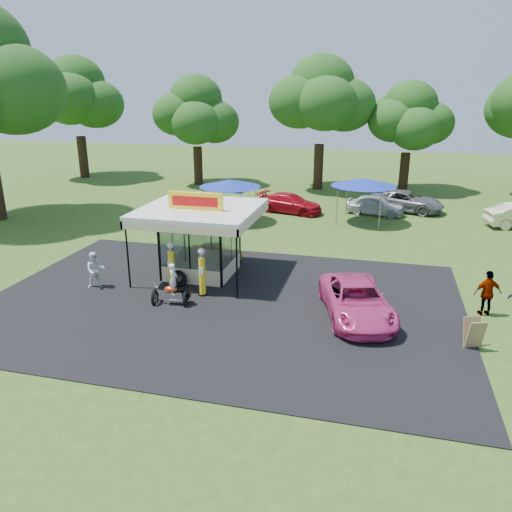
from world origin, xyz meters
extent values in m
plane|color=#2F531A|center=(0.00, 0.00, 0.00)|extent=(120.00, 120.00, 0.00)
cube|color=black|center=(0.00, 2.00, 0.02)|extent=(20.00, 14.00, 0.04)
cube|color=white|center=(-2.00, 5.00, 0.03)|extent=(3.00, 3.00, 0.06)
cube|color=white|center=(-2.00, 5.00, 3.29)|extent=(5.40, 5.40, 0.18)
cube|color=yellow|center=(-2.00, 4.50, 3.78)|extent=(2.60, 0.25, 0.80)
cube|color=red|center=(-2.00, 4.37, 3.78)|extent=(2.21, 0.02, 0.45)
cylinder|color=black|center=(-4.55, 2.45, 1.60)|extent=(0.08, 0.08, 3.20)
cylinder|color=black|center=(0.55, 2.45, 1.60)|extent=(0.08, 0.08, 3.20)
cylinder|color=black|center=(-2.63, 2.83, 0.05)|extent=(0.42, 0.42, 0.10)
cylinder|color=yellow|center=(-2.63, 2.83, 0.96)|extent=(0.29, 0.29, 1.73)
cylinder|color=silver|center=(-2.63, 2.83, 1.92)|extent=(0.19, 0.19, 0.19)
sphere|color=white|center=(-2.63, 2.83, 2.11)|extent=(0.31, 0.31, 0.31)
cube|color=white|center=(-2.63, 2.65, 1.25)|extent=(0.21, 0.02, 0.29)
cylinder|color=black|center=(-1.03, 2.46, 0.05)|extent=(0.41, 0.41, 0.09)
cylinder|color=yellow|center=(-1.03, 2.46, 0.94)|extent=(0.28, 0.28, 1.69)
cylinder|color=silver|center=(-1.03, 2.46, 1.88)|extent=(0.19, 0.19, 0.19)
sphere|color=white|center=(-1.03, 2.46, 2.06)|extent=(0.30, 0.30, 0.30)
cube|color=white|center=(-1.03, 2.29, 1.22)|extent=(0.21, 0.02, 0.28)
torus|color=black|center=(-2.69, 1.12, 0.31)|extent=(0.25, 0.77, 0.75)
torus|color=black|center=(-1.36, 1.31, 0.31)|extent=(0.25, 0.77, 0.75)
cube|color=silver|center=(-1.98, 1.22, 0.45)|extent=(0.52, 0.32, 0.27)
ellipsoid|color=red|center=(-1.98, 1.22, 0.70)|extent=(0.58, 0.32, 0.27)
cube|color=black|center=(-1.67, 1.27, 0.65)|extent=(0.52, 0.30, 0.09)
cube|color=black|center=(-1.33, 1.31, 0.49)|extent=(0.35, 0.35, 0.25)
cylinder|color=silver|center=(-2.56, 1.14, 0.63)|extent=(0.40, 0.11, 0.80)
cylinder|color=silver|center=(-2.43, 1.16, 0.94)|extent=(0.12, 0.54, 0.04)
sphere|color=silver|center=(-2.58, 1.14, 0.76)|extent=(0.14, 0.14, 0.14)
imported|color=white|center=(-1.85, 1.24, 1.17)|extent=(0.39, 0.53, 1.35)
torus|color=black|center=(-2.42, 3.19, 0.36)|extent=(0.76, 0.42, 0.75)
torus|color=black|center=(-2.55, 3.34, 0.36)|extent=(0.74, 0.39, 0.75)
cube|color=#593819|center=(9.79, 0.27, 0.56)|extent=(0.67, 0.47, 1.10)
cube|color=#593819|center=(9.79, 0.54, 0.56)|extent=(0.67, 0.47, 1.10)
imported|color=yellow|center=(-2.00, 7.20, 0.48)|extent=(2.82, 1.13, 0.96)
imported|color=#D93A81|center=(5.65, 1.94, 0.71)|extent=(3.70, 5.59, 1.43)
imported|color=white|center=(-6.07, 2.14, 0.86)|extent=(1.05, 1.01, 1.71)
imported|color=gray|center=(10.68, 3.43, 0.94)|extent=(1.19, 0.74, 1.88)
imported|color=white|center=(-7.30, 16.63, 0.68)|extent=(4.12, 1.46, 1.36)
imported|color=#AD0D19|center=(-0.19, 18.76, 0.70)|extent=(5.15, 3.10, 1.40)
imported|color=silver|center=(5.86, 19.67, 0.70)|extent=(4.36, 2.45, 1.40)
imported|color=slate|center=(8.08, 21.37, 0.75)|extent=(5.91, 4.07, 1.50)
cylinder|color=gray|center=(-5.01, 16.52, 1.15)|extent=(0.06, 0.06, 2.30)
cylinder|color=gray|center=(-2.33, 16.52, 1.15)|extent=(0.06, 0.06, 2.30)
cylinder|color=gray|center=(-5.01, 13.84, 1.15)|extent=(0.06, 0.06, 2.30)
cylinder|color=gray|center=(-2.33, 13.84, 1.15)|extent=(0.06, 0.06, 2.30)
cube|color=#182CA1|center=(-3.67, 15.18, 2.36)|extent=(2.88, 2.88, 0.12)
cone|color=#182CA1|center=(-3.67, 15.18, 2.66)|extent=(4.15, 4.15, 0.48)
cylinder|color=gray|center=(3.65, 18.54, 1.20)|extent=(0.06, 0.06, 2.40)
cylinder|color=gray|center=(6.46, 18.54, 1.20)|extent=(0.06, 0.06, 2.40)
cylinder|color=gray|center=(3.65, 15.74, 1.20)|extent=(0.06, 0.06, 2.40)
cylinder|color=gray|center=(6.46, 15.74, 1.20)|extent=(0.06, 0.06, 2.40)
cube|color=#182CA1|center=(5.05, 17.14, 2.47)|extent=(3.01, 3.01, 0.12)
cone|color=#182CA1|center=(5.05, 17.14, 2.78)|extent=(4.33, 4.33, 0.50)
cylinder|color=black|center=(-23.57, 28.76, 2.06)|extent=(0.93, 0.93, 4.13)
ellipsoid|color=#1E4C15|center=(-23.57, 28.76, 7.37)|extent=(9.75, 9.75, 8.35)
cylinder|color=black|center=(-10.79, 27.94, 1.76)|extent=(0.83, 0.83, 3.52)
ellipsoid|color=#1E4C15|center=(-10.79, 27.94, 6.24)|extent=(8.16, 8.16, 7.00)
cylinder|color=black|center=(0.53, 28.51, 2.00)|extent=(0.86, 0.86, 3.99)
ellipsoid|color=#1E4C15|center=(0.53, 28.51, 7.18)|extent=(9.58, 9.58, 8.21)
cylinder|color=black|center=(8.05, 29.75, 1.66)|extent=(0.83, 0.83, 3.31)
ellipsoid|color=#1E4C15|center=(8.05, 29.75, 5.89)|extent=(7.73, 7.73, 6.62)
camera|label=1|loc=(6.28, -16.65, 8.68)|focal=35.00mm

